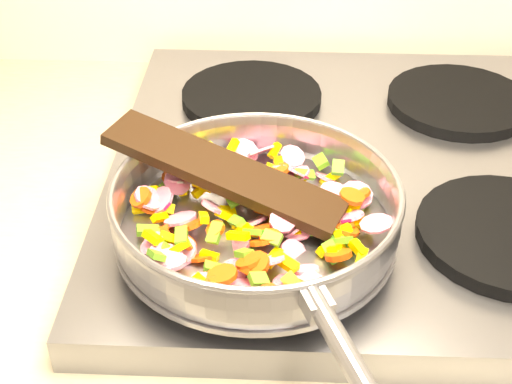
{
  "coord_description": "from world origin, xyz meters",
  "views": [
    {
      "loc": [
        -0.8,
        0.95,
        1.42
      ],
      "look_at": [
        -0.82,
        1.51,
        1.01
      ],
      "focal_mm": 50.0,
      "sensor_mm": 36.0,
      "label": 1
    }
  ],
  "objects": [
    {
      "name": "cooktop",
      "position": [
        -0.7,
        1.67,
        0.92
      ],
      "size": [
        0.6,
        0.6,
        0.04
      ],
      "primitive_type": "cube",
      "color": "#939399",
      "rests_on": "counter_top"
    },
    {
      "name": "grate_fl",
      "position": [
        -0.84,
        1.52,
        0.95
      ],
      "size": [
        0.19,
        0.19,
        0.02
      ],
      "primitive_type": "cylinder",
      "color": "black",
      "rests_on": "cooktop"
    },
    {
      "name": "grate_fr",
      "position": [
        -0.56,
        1.52,
        0.95
      ],
      "size": [
        0.19,
        0.19,
        0.02
      ],
      "primitive_type": "cylinder",
      "color": "black",
      "rests_on": "cooktop"
    },
    {
      "name": "grate_bl",
      "position": [
        -0.84,
        1.81,
        0.95
      ],
      "size": [
        0.19,
        0.19,
        0.02
      ],
      "primitive_type": "cylinder",
      "color": "black",
      "rests_on": "cooktop"
    },
    {
      "name": "grate_br",
      "position": [
        -0.56,
        1.81,
        0.95
      ],
      "size": [
        0.19,
        0.19,
        0.02
      ],
      "primitive_type": "cylinder",
      "color": "black",
      "rests_on": "cooktop"
    },
    {
      "name": "saute_pan",
      "position": [
        -0.82,
        1.5,
        0.99
      ],
      "size": [
        0.33,
        0.48,
        0.06
      ],
      "rotation": [
        0.0,
        0.0,
        0.37
      ],
      "color": "#9E9EA5",
      "rests_on": "grate_fl"
    },
    {
      "name": "vegetable_heap",
      "position": [
        -0.82,
        1.5,
        0.98
      ],
      "size": [
        0.27,
        0.28,
        0.05
      ],
      "color": "#D61453",
      "rests_on": "saute_pan"
    },
    {
      "name": "wooden_spatula",
      "position": [
        -0.86,
        1.55,
        1.0
      ],
      "size": [
        0.26,
        0.15,
        0.06
      ],
      "primitive_type": "cube",
      "rotation": [
        0.0,
        -0.18,
        2.77
      ],
      "color": "black",
      "rests_on": "saute_pan"
    }
  ]
}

